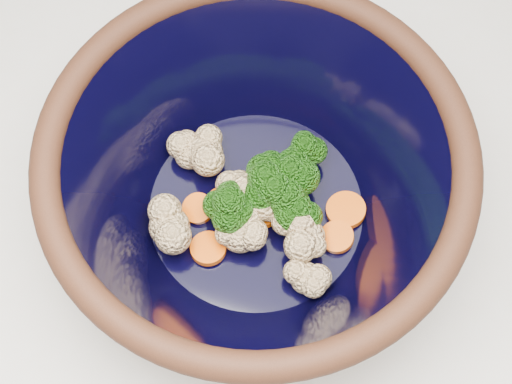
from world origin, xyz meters
name	(u,v)px	position (x,y,z in m)	size (l,w,h in m)	color
counter	(302,376)	(0.00, 0.00, 0.45)	(1.20, 1.20, 0.90)	beige
mixing_bowl	(256,185)	(-0.08, 0.04, 0.98)	(0.39, 0.39, 0.14)	black
vegetable_pile	(260,195)	(-0.08, 0.04, 0.96)	(0.17, 0.13, 0.05)	#608442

